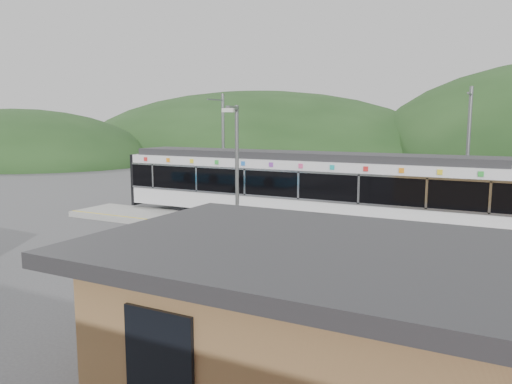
% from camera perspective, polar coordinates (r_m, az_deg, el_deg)
% --- Properties ---
extents(ground, '(120.00, 120.00, 0.00)m').
position_cam_1_polar(ground, '(20.73, 0.49, -6.80)').
color(ground, '#4C4C4F').
rests_on(ground, ground).
extents(hills, '(146.00, 149.00, 26.00)m').
position_cam_1_polar(hills, '(23.90, 19.92, -5.28)').
color(hills, '#1E3D19').
rests_on(hills, ground).
extents(platform, '(26.00, 3.20, 0.30)m').
position_cam_1_polar(platform, '(23.60, 4.16, -4.61)').
color(platform, '#9E9E99').
rests_on(platform, ground).
extents(yellow_line, '(26.00, 0.10, 0.01)m').
position_cam_1_polar(yellow_line, '(22.41, 2.83, -4.87)').
color(yellow_line, yellow).
rests_on(yellow_line, platform).
extents(train, '(20.44, 3.01, 3.74)m').
position_cam_1_polar(train, '(25.99, 5.17, 0.84)').
color(train, black).
rests_on(train, ground).
extents(catenary_mast_west, '(0.18, 1.80, 7.00)m').
position_cam_1_polar(catenary_mast_west, '(30.99, -3.80, 4.96)').
color(catenary_mast_west, slate).
rests_on(catenary_mast_west, ground).
extents(catenary_mast_east, '(0.18, 1.80, 7.00)m').
position_cam_1_polar(catenary_mast_east, '(26.53, 23.02, 3.82)').
color(catenary_mast_east, slate).
rests_on(catenary_mast_east, ground).
extents(station_shelter, '(9.20, 6.20, 3.00)m').
position_cam_1_polar(station_shelter, '(10.10, 7.63, -13.90)').
color(station_shelter, olive).
rests_on(station_shelter, ground).
extents(lamp_post, '(0.38, 1.06, 5.83)m').
position_cam_1_polar(lamp_post, '(16.12, -2.39, 1.53)').
color(lamp_post, slate).
rests_on(lamp_post, ground).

